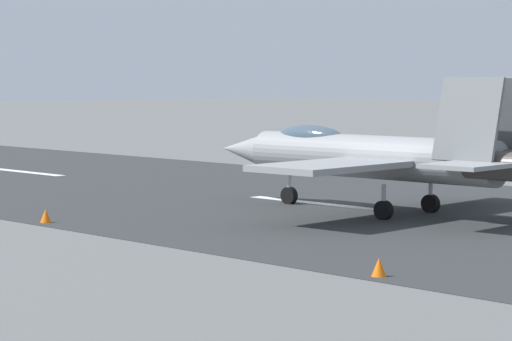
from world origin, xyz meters
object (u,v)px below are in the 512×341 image
at_px(fighter_jet, 374,155).
at_px(crew_person, 308,161).
at_px(marker_cone_mid, 46,216).
at_px(marker_cone_near, 379,267).

xyz_separation_m(fighter_jet, crew_person, (14.13, -11.09, -1.55)).
bearing_deg(fighter_jet, crew_person, -38.13).
distance_m(fighter_jet, marker_cone_mid, 13.45).
xyz_separation_m(fighter_jet, marker_cone_mid, (6.64, 11.51, -2.10)).
relative_size(fighter_jet, marker_cone_near, 29.19).
distance_m(crew_person, marker_cone_near, 32.90).
height_order(marker_cone_near, marker_cone_mid, same).
relative_size(crew_person, marker_cone_near, 3.01).
height_order(fighter_jet, marker_cone_near, fighter_jet).
bearing_deg(crew_person, marker_cone_mid, 108.33).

